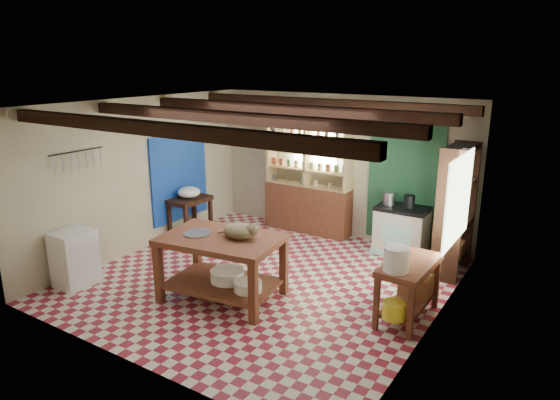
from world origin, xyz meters
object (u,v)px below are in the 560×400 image
Objects in this scene: white_cabinet at (75,258)px; right_counter at (408,290)px; work_table at (222,267)px; cat at (239,231)px; prep_table at (190,217)px; stove at (401,230)px.

right_counter is (4.40, 1.65, -0.03)m from white_cabinet.
cat is at bearing 11.31° from work_table.
white_cabinet reaches higher than prep_table.
prep_table is 0.71× the size of right_counter.
stove is at bearing 112.99° from right_counter.
right_counter is at bearing 11.42° from work_table.
work_table is at bearing -36.68° from prep_table.
work_table is 3.51× the size of cat.
work_table is at bearing -159.18° from right_counter.
prep_table is at bearing 128.60° from cat.
stove reaches higher than prep_table.
cat is at bearing 21.31° from white_cabinet.
right_counter is at bearing 1.43° from cat.
cat is at bearing -32.20° from prep_table.
prep_table is (-2.05, 1.60, -0.07)m from work_table.
prep_table is at bearing 89.21° from white_cabinet.
work_table reaches higher than prep_table.
work_table reaches higher than right_counter.
stove is 1.88× the size of cat.
prep_table is at bearing -160.40° from stove.
work_table is 1.87× the size of stove.
work_table is 3.27m from stove.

